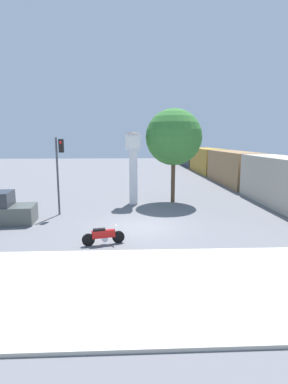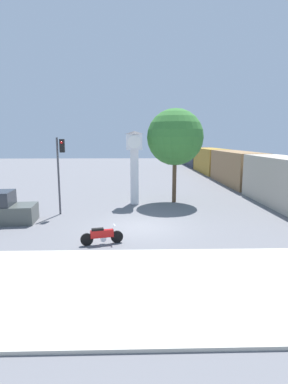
{
  "view_description": "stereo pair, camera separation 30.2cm",
  "coord_description": "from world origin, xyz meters",
  "px_view_note": "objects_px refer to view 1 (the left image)",
  "views": [
    {
      "loc": [
        -0.55,
        -15.42,
        4.61
      ],
      "look_at": [
        0.2,
        1.28,
        1.68
      ],
      "focal_mm": 28.0,
      "sensor_mm": 36.0,
      "label": 1
    },
    {
      "loc": [
        -0.25,
        -15.43,
        4.61
      ],
      "look_at": [
        0.2,
        1.28,
        1.68
      ],
      "focal_mm": 28.0,
      "sensor_mm": 36.0,
      "label": 2
    }
  ],
  "objects_px": {
    "freight_train": "(218,164)",
    "traffic_light": "(59,163)",
    "motorcycle": "(103,236)",
    "clock_tower": "(133,156)",
    "street_tree": "(174,137)"
  },
  "relations": [
    {
      "from": "clock_tower",
      "to": "freight_train",
      "type": "height_order",
      "value": "clock_tower"
    },
    {
      "from": "motorcycle",
      "to": "freight_train",
      "type": "relative_size",
      "value": 0.04
    },
    {
      "from": "traffic_light",
      "to": "street_tree",
      "type": "bearing_deg",
      "value": 25.01
    },
    {
      "from": "motorcycle",
      "to": "freight_train",
      "type": "bearing_deg",
      "value": 48.38
    },
    {
      "from": "motorcycle",
      "to": "street_tree",
      "type": "xyz_separation_m",
      "value": [
        4.37,
        9.08,
        4.38
      ]
    },
    {
      "from": "clock_tower",
      "to": "traffic_light",
      "type": "distance_m",
      "value": 5.39
    },
    {
      "from": "freight_train",
      "to": "traffic_light",
      "type": "xyz_separation_m",
      "value": [
        -15.17,
        -18.2,
        1.54
      ]
    },
    {
      "from": "motorcycle",
      "to": "street_tree",
      "type": "bearing_deg",
      "value": 49.57
    },
    {
      "from": "clock_tower",
      "to": "traffic_light",
      "type": "bearing_deg",
      "value": -147.03
    },
    {
      "from": "motorcycle",
      "to": "clock_tower",
      "type": "height_order",
      "value": "clock_tower"
    },
    {
      "from": "freight_train",
      "to": "traffic_light",
      "type": "relative_size",
      "value": 9.22
    },
    {
      "from": "clock_tower",
      "to": "street_tree",
      "type": "distance_m",
      "value": 3.29
    },
    {
      "from": "traffic_light",
      "to": "street_tree",
      "type": "relative_size",
      "value": 0.69
    },
    {
      "from": "clock_tower",
      "to": "street_tree",
      "type": "height_order",
      "value": "street_tree"
    },
    {
      "from": "clock_tower",
      "to": "freight_train",
      "type": "xyz_separation_m",
      "value": [
        10.65,
        15.26,
        -1.75
      ]
    }
  ]
}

